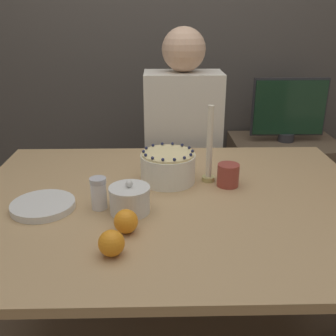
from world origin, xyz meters
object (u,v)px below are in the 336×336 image
object	(u,v)px
cake	(168,167)
sugar_shaker	(99,193)
candle	(209,151)
tv_monitor	(289,109)
person_man_blue_shirt	(182,164)
sugar_bowl	(130,199)

from	to	relation	value
cake	sugar_shaker	world-z (taller)	cake
sugar_shaker	candle	bearing A→B (deg)	29.38
tv_monitor	cake	bearing A→B (deg)	-128.88
person_man_blue_shirt	tv_monitor	xyz separation A→B (m)	(0.68, 0.36, 0.22)
cake	sugar_bowl	world-z (taller)	cake
candle	person_man_blue_shirt	distance (m)	0.67
sugar_shaker	cake	bearing A→B (deg)	43.27
sugar_bowl	tv_monitor	distance (m)	1.52
candle	person_man_blue_shirt	xyz separation A→B (m)	(-0.07, 0.60, -0.29)
sugar_bowl	tv_monitor	bearing A→B (deg)	53.20
sugar_shaker	person_man_blue_shirt	size ratio (longest dim) A/B	0.09
cake	person_man_blue_shirt	world-z (taller)	person_man_blue_shirt
sugar_bowl	sugar_shaker	bearing A→B (deg)	164.95
cake	person_man_blue_shirt	distance (m)	0.65
sugar_shaker	tv_monitor	world-z (taller)	tv_monitor
cake	sugar_shaker	size ratio (longest dim) A/B	1.92
sugar_bowl	cake	bearing A→B (deg)	62.29
sugar_shaker	tv_monitor	size ratio (longest dim) A/B	0.24
candle	person_man_blue_shirt	bearing A→B (deg)	96.25
cake	person_man_blue_shirt	size ratio (longest dim) A/B	0.17
sugar_bowl	candle	distance (m)	0.39
sugar_bowl	sugar_shaker	distance (m)	0.11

